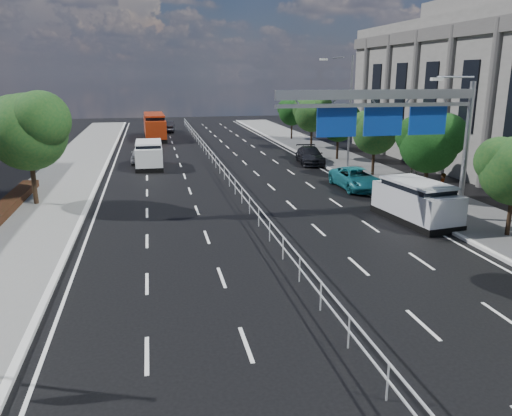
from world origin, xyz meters
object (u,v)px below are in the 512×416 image
object	(u,v)px
near_car_dark	(168,127)
pedestrian_b	(414,166)
overhead_gantry	(399,115)
white_minivan	(149,155)
near_car_silver	(141,155)
parked_car_dark	(310,155)
red_bus	(154,126)
pedestrian_a	(442,186)
silver_minivan	(416,202)
parked_car_teal	(356,179)

from	to	relation	value
near_car_dark	pedestrian_b	size ratio (longest dim) A/B	2.25
overhead_gantry	white_minivan	size ratio (longest dim) A/B	2.02
near_car_silver	parked_car_dark	distance (m)	14.83
near_car_silver	near_car_dark	world-z (taller)	near_car_dark
white_minivan	pedestrian_b	world-z (taller)	white_minivan
overhead_gantry	near_car_dark	world-z (taller)	overhead_gantry
white_minivan	red_bus	world-z (taller)	red_bus
near_car_silver	parked_car_dark	bearing A→B (deg)	167.61
overhead_gantry	pedestrian_a	size ratio (longest dim) A/B	6.31
near_car_dark	silver_minivan	bearing A→B (deg)	108.86
red_bus	parked_car_dark	bearing A→B (deg)	-59.43
near_car_dark	red_bus	bearing A→B (deg)	79.54
silver_minivan	parked_car_dark	distance (m)	18.00
red_bus	pedestrian_a	distance (m)	38.87
pedestrian_a	parked_car_teal	bearing A→B (deg)	-87.55
overhead_gantry	near_car_dark	size ratio (longest dim) A/B	2.30
white_minivan	near_car_dark	world-z (taller)	white_minivan
near_car_dark	parked_car_dark	size ratio (longest dim) A/B	0.90
red_bus	pedestrian_a	bearing A→B (deg)	-66.15
pedestrian_b	parked_car_teal	bearing A→B (deg)	51.63
near_car_dark	parked_car_dark	world-z (taller)	near_car_dark
red_bus	parked_car_dark	world-z (taller)	red_bus
silver_minivan	white_minivan	bearing A→B (deg)	118.06
white_minivan	red_bus	xyz separation A→B (m)	(0.73, 19.71, 0.47)
parked_car_dark	pedestrian_a	size ratio (longest dim) A/B	3.04
pedestrian_a	overhead_gantry	bearing A→B (deg)	-1.11
near_car_silver	parked_car_teal	world-z (taller)	parked_car_teal
overhead_gantry	silver_minivan	world-z (taller)	overhead_gantry
parked_car_teal	near_car_silver	bearing A→B (deg)	135.91
overhead_gantry	near_car_silver	xyz separation A→B (m)	(-12.84, 21.90, -4.91)
pedestrian_b	white_minivan	bearing A→B (deg)	7.44
overhead_gantry	silver_minivan	size ratio (longest dim) A/B	1.89
near_car_dark	silver_minivan	xyz separation A→B (m)	(11.08, -45.37, 0.33)
near_car_dark	parked_car_teal	bearing A→B (deg)	111.60
parked_car_dark	pedestrian_a	bearing A→B (deg)	-68.15
pedestrian_b	parked_car_dark	bearing A→B (deg)	-24.95
white_minivan	red_bus	size ratio (longest dim) A/B	0.51
near_car_dark	pedestrian_a	size ratio (longest dim) A/B	2.74
parked_car_dark	white_minivan	bearing A→B (deg)	-176.49
white_minivan	pedestrian_b	bearing A→B (deg)	-26.43
red_bus	white_minivan	bearing A→B (deg)	-93.59
red_bus	near_car_dark	bearing A→B (deg)	72.93
white_minivan	near_car_silver	world-z (taller)	white_minivan
overhead_gantry	pedestrian_a	world-z (taller)	overhead_gantry
silver_minivan	pedestrian_a	world-z (taller)	silver_minivan
red_bus	overhead_gantry	bearing A→B (deg)	-75.22
near_car_silver	silver_minivan	size ratio (longest dim) A/B	0.76
near_car_silver	pedestrian_a	distance (m)	25.50
parked_car_teal	pedestrian_a	xyz separation A→B (m)	(3.68, -4.33, 0.25)
pedestrian_a	white_minivan	bearing A→B (deg)	-79.53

